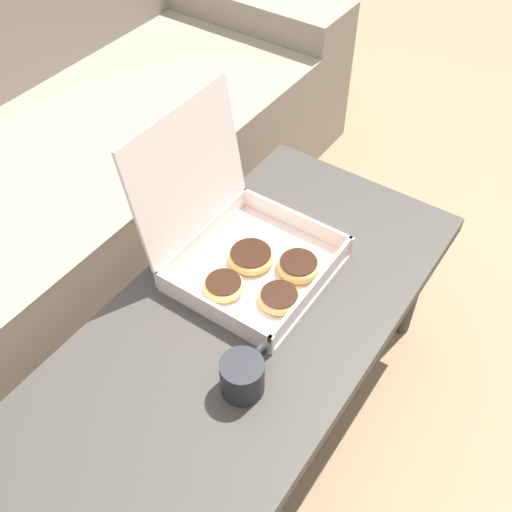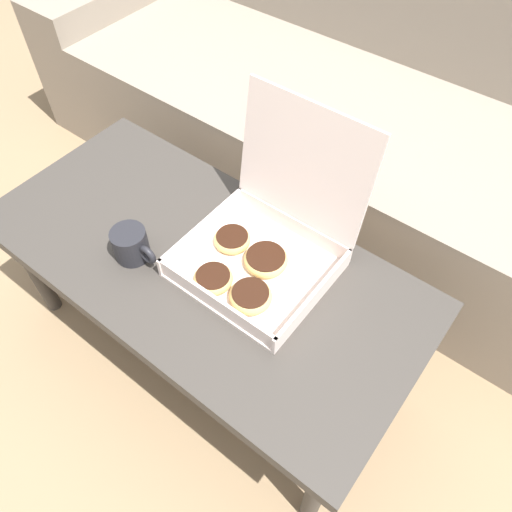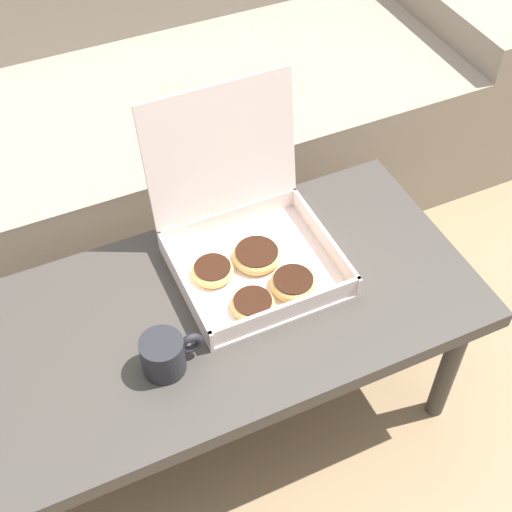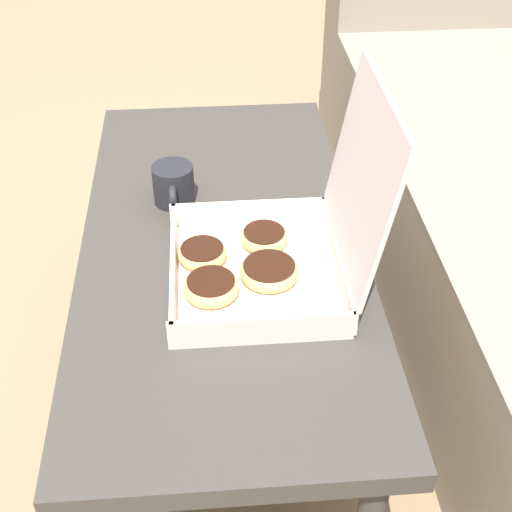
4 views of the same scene
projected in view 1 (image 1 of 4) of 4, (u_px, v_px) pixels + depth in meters
The scene contains 4 objects.
ground_plane at pixel (230, 408), 1.59m from camera, with size 12.00×12.00×0.00m, color #937756.
coffee_table at pixel (244, 332), 1.29m from camera, with size 1.12×0.54×0.43m.
pastry_box at pixel (244, 249), 1.31m from camera, with size 0.34×0.35×0.35m.
coffee_mug at pixel (243, 375), 1.12m from camera, with size 0.12×0.08×0.08m.
Camera 1 is at (-0.61, -0.50, 1.44)m, focal length 42.00 mm.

